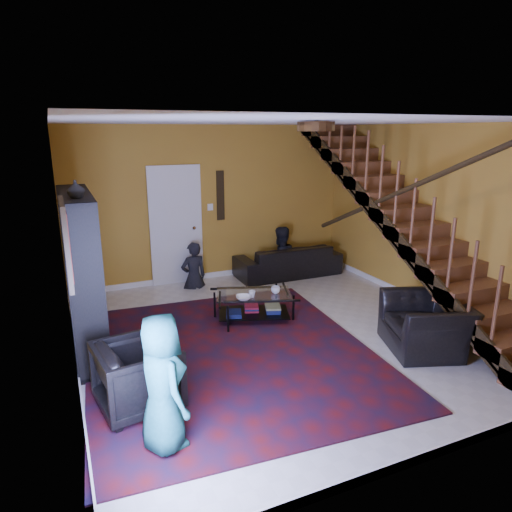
{
  "coord_description": "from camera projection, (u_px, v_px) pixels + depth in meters",
  "views": [
    {
      "loc": [
        -2.61,
        -5.14,
        2.7
      ],
      "look_at": [
        -0.17,
        0.4,
        1.03
      ],
      "focal_mm": 32.0,
      "sensor_mm": 36.0,
      "label": 1
    }
  ],
  "objects": [
    {
      "name": "armchair_right",
      "position": [
        426.0,
        324.0,
        5.76
      ],
      "size": [
        1.19,
        1.26,
        0.67
      ],
      "primitive_type": "imported",
      "rotation": [
        0.0,
        0.0,
        -1.91
      ],
      "color": "black",
      "rests_on": "floor"
    },
    {
      "name": "wall_hanging",
      "position": [
        220.0,
        196.0,
        8.32
      ],
      "size": [
        0.14,
        0.03,
        0.9
      ],
      "primitive_type": "cube",
      "color": "black",
      "rests_on": "room"
    },
    {
      "name": "popcorn_bucket",
      "position": [
        136.0,
        402.0,
        4.53
      ],
      "size": [
        0.15,
        0.15,
        0.15
      ],
      "primitive_type": "cylinder",
      "rotation": [
        0.0,
        0.0,
        -0.13
      ],
      "color": "red",
      "rests_on": "rug"
    },
    {
      "name": "bookshelf",
      "position": [
        83.0,
        277.0,
        5.6
      ],
      "size": [
        0.35,
        1.8,
        2.0
      ],
      "color": "black",
      "rests_on": "floor"
    },
    {
      "name": "coffee_table",
      "position": [
        254.0,
        305.0,
        6.68
      ],
      "size": [
        1.22,
        0.95,
        0.41
      ],
      "rotation": [
        0.0,
        0.0,
        -0.35
      ],
      "color": "black",
      "rests_on": "floor"
    },
    {
      "name": "framed_picture",
      "position": [
        66.0,
        242.0,
        4.01
      ],
      "size": [
        0.04,
        0.74,
        0.74
      ],
      "primitive_type": "cube",
      "color": "maroon",
      "rests_on": "room"
    },
    {
      "name": "room",
      "position": [
        161.0,
        311.0,
        6.91
      ],
      "size": [
        5.5,
        5.5,
        5.5
      ],
      "color": "#AF8326",
      "rests_on": "ground"
    },
    {
      "name": "sofa",
      "position": [
        288.0,
        260.0,
        8.74
      ],
      "size": [
        2.01,
        0.79,
        0.58
      ],
      "primitive_type": "imported",
      "rotation": [
        0.0,
        0.0,
        3.14
      ],
      "color": "black",
      "rests_on": "floor"
    },
    {
      "name": "vase",
      "position": [
        76.0,
        189.0,
        4.86
      ],
      "size": [
        0.18,
        0.18,
        0.19
      ],
      "primitive_type": "imported",
      "color": "#999999",
      "rests_on": "bookshelf"
    },
    {
      "name": "person_child",
      "position": [
        162.0,
        383.0,
        3.88
      ],
      "size": [
        0.53,
        0.68,
        1.25
      ],
      "primitive_type": "imported",
      "rotation": [
        0.0,
        0.0,
        1.8
      ],
      "color": "#1A6465",
      "rests_on": "armchair_left"
    },
    {
      "name": "door",
      "position": [
        176.0,
        228.0,
        8.12
      ],
      "size": [
        0.82,
        0.05,
        2.05
      ],
      "primitive_type": "cube",
      "color": "silver",
      "rests_on": "floor"
    },
    {
      "name": "person_adult_b",
      "position": [
        280.0,
        263.0,
        8.74
      ],
      "size": [
        0.73,
        0.6,
        1.4
      ],
      "primitive_type": "imported",
      "rotation": [
        0.0,
        0.0,
        3.25
      ],
      "color": "black",
      "rests_on": "sofa"
    },
    {
      "name": "floor",
      "position": [
        279.0,
        334.0,
        6.27
      ],
      "size": [
        5.5,
        5.5,
        0.0
      ],
      "primitive_type": "plane",
      "color": "beige",
      "rests_on": "ground"
    },
    {
      "name": "rug",
      "position": [
        230.0,
        353.0,
        5.7
      ],
      "size": [
        3.68,
        4.13,
        0.02
      ],
      "primitive_type": "cube",
      "rotation": [
        0.0,
        0.0,
        -0.07
      ],
      "color": "#460C0F",
      "rests_on": "floor"
    },
    {
      "name": "armchair_left",
      "position": [
        138.0,
        376.0,
        4.52
      ],
      "size": [
        0.87,
        0.85,
        0.7
      ],
      "primitive_type": "imported",
      "rotation": [
        0.0,
        0.0,
        1.72
      ],
      "color": "black",
      "rests_on": "floor"
    },
    {
      "name": "cup_a",
      "position": [
        276.0,
        290.0,
        6.62
      ],
      "size": [
        0.16,
        0.16,
        0.1
      ],
      "primitive_type": "imported",
      "rotation": [
        0.0,
        0.0,
        0.34
      ],
      "color": "#999999",
      "rests_on": "coffee_table"
    },
    {
      "name": "cup_b",
      "position": [
        252.0,
        294.0,
        6.47
      ],
      "size": [
        0.1,
        0.1,
        0.09
      ],
      "primitive_type": "imported",
      "rotation": [
        0.0,
        0.0,
        -0.05
      ],
      "color": "#999999",
      "rests_on": "coffee_table"
    },
    {
      "name": "person_adult_a",
      "position": [
        194.0,
        277.0,
        8.09
      ],
      "size": [
        0.49,
        0.35,
        1.27
      ],
      "primitive_type": "imported",
      "rotation": [
        0.0,
        0.0,
        3.24
      ],
      "color": "black",
      "rests_on": "sofa"
    },
    {
      "name": "ceiling_fixture",
      "position": [
        316.0,
        126.0,
        4.83
      ],
      "size": [
        0.4,
        0.4,
        0.1
      ],
      "primitive_type": "cylinder",
      "color": "#3F2814",
      "rests_on": "room"
    },
    {
      "name": "staircase",
      "position": [
        409.0,
        222.0,
        6.72
      ],
      "size": [
        0.95,
        5.02,
        3.18
      ],
      "color": "brown",
      "rests_on": "floor"
    },
    {
      "name": "bowl",
      "position": [
        244.0,
        298.0,
        6.39
      ],
      "size": [
        0.28,
        0.28,
        0.05
      ],
      "primitive_type": "imported",
      "rotation": [
        0.0,
        0.0,
        -0.34
      ],
      "color": "#999999",
      "rests_on": "coffee_table"
    }
  ]
}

